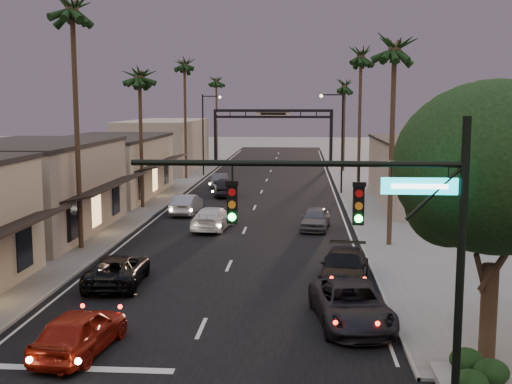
# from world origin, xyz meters

# --- Properties ---
(ground) EXTENTS (200.00, 200.00, 0.00)m
(ground) POSITION_xyz_m (0.00, 40.00, 0.00)
(ground) COLOR slate
(ground) RESTS_ON ground
(road) EXTENTS (14.00, 120.00, 0.02)m
(road) POSITION_xyz_m (0.00, 45.00, 0.00)
(road) COLOR black
(road) RESTS_ON ground
(sidewalk_left) EXTENTS (5.00, 92.00, 0.12)m
(sidewalk_left) POSITION_xyz_m (-9.50, 52.00, 0.06)
(sidewalk_left) COLOR slate
(sidewalk_left) RESTS_ON ground
(sidewalk_right) EXTENTS (5.00, 92.00, 0.12)m
(sidewalk_right) POSITION_xyz_m (9.50, 52.00, 0.06)
(sidewalk_right) COLOR slate
(sidewalk_right) RESTS_ON ground
(storefront_mid) EXTENTS (8.00, 14.00, 5.50)m
(storefront_mid) POSITION_xyz_m (-13.00, 26.00, 2.75)
(storefront_mid) COLOR gray
(storefront_mid) RESTS_ON ground
(storefront_far) EXTENTS (8.00, 16.00, 5.00)m
(storefront_far) POSITION_xyz_m (-13.00, 42.00, 2.50)
(storefront_far) COLOR tan
(storefront_far) RESTS_ON ground
(storefront_dist) EXTENTS (8.00, 20.00, 6.00)m
(storefront_dist) POSITION_xyz_m (-13.00, 65.00, 3.00)
(storefront_dist) COLOR gray
(storefront_dist) RESTS_ON ground
(building_right) EXTENTS (8.00, 18.00, 5.00)m
(building_right) POSITION_xyz_m (14.00, 40.00, 2.50)
(building_right) COLOR gray
(building_right) RESTS_ON ground
(traffic_signal) EXTENTS (8.51, 0.22, 7.80)m
(traffic_signal) POSITION_xyz_m (5.69, 4.00, 5.08)
(traffic_signal) COLOR black
(traffic_signal) RESTS_ON ground
(corner_tree) EXTENTS (6.20, 6.20, 8.80)m
(corner_tree) POSITION_xyz_m (9.48, 7.45, 5.98)
(corner_tree) COLOR #38281C
(corner_tree) RESTS_ON ground
(arch) EXTENTS (15.20, 0.40, 7.27)m
(arch) POSITION_xyz_m (0.00, 70.00, 5.53)
(arch) COLOR black
(arch) RESTS_ON ground
(streetlight_right) EXTENTS (2.13, 0.30, 9.00)m
(streetlight_right) POSITION_xyz_m (6.92, 45.00, 5.33)
(streetlight_right) COLOR black
(streetlight_right) RESTS_ON ground
(streetlight_left) EXTENTS (2.13, 0.30, 9.00)m
(streetlight_left) POSITION_xyz_m (-6.92, 58.00, 5.33)
(streetlight_left) COLOR black
(streetlight_left) RESTS_ON ground
(palm_lb) EXTENTS (3.20, 3.20, 15.20)m
(palm_lb) POSITION_xyz_m (-8.60, 22.00, 13.39)
(palm_lb) COLOR #38281C
(palm_lb) RESTS_ON ground
(palm_lc) EXTENTS (3.20, 3.20, 12.20)m
(palm_lc) POSITION_xyz_m (-8.60, 36.00, 10.47)
(palm_lc) COLOR #38281C
(palm_lc) RESTS_ON ground
(palm_ld) EXTENTS (3.20, 3.20, 14.20)m
(palm_ld) POSITION_xyz_m (-8.60, 55.00, 12.42)
(palm_ld) COLOR #38281C
(palm_ld) RESTS_ON ground
(palm_ra) EXTENTS (3.20, 3.20, 13.20)m
(palm_ra) POSITION_xyz_m (8.60, 24.00, 11.44)
(palm_ra) COLOR #38281C
(palm_ra) RESTS_ON ground
(palm_rb) EXTENTS (3.20, 3.20, 14.20)m
(palm_rb) POSITION_xyz_m (8.60, 44.00, 12.42)
(palm_rb) COLOR #38281C
(palm_rb) RESTS_ON ground
(palm_rc) EXTENTS (3.20, 3.20, 12.20)m
(palm_rc) POSITION_xyz_m (8.60, 64.00, 10.47)
(palm_rc) COLOR #38281C
(palm_rc) RESTS_ON ground
(palm_far) EXTENTS (3.20, 3.20, 13.20)m
(palm_far) POSITION_xyz_m (-8.30, 78.00, 11.44)
(palm_far) COLOR #38281C
(palm_far) RESTS_ON ground
(oncoming_red) EXTENTS (2.33, 4.61, 1.51)m
(oncoming_red) POSITION_xyz_m (-3.58, 7.44, 0.75)
(oncoming_red) COLOR maroon
(oncoming_red) RESTS_ON ground
(oncoming_pickup) EXTENTS (2.57, 5.08, 1.38)m
(oncoming_pickup) POSITION_xyz_m (-4.61, 15.34, 0.69)
(oncoming_pickup) COLOR black
(oncoming_pickup) RESTS_ON ground
(oncoming_silver) EXTENTS (1.79, 4.56, 1.48)m
(oncoming_silver) POSITION_xyz_m (-4.77, 33.76, 0.74)
(oncoming_silver) COLOR gray
(oncoming_silver) RESTS_ON ground
(oncoming_white) EXTENTS (2.67, 5.25, 1.46)m
(oncoming_white) POSITION_xyz_m (-2.06, 28.26, 0.73)
(oncoming_white) COLOR silver
(oncoming_white) RESTS_ON ground
(oncoming_dgrey) EXTENTS (2.54, 5.04, 1.65)m
(oncoming_dgrey) POSITION_xyz_m (-2.99, 43.03, 0.82)
(oncoming_dgrey) COLOR black
(oncoming_dgrey) RESTS_ON ground
(oncoming_grey_far) EXTENTS (1.79, 4.33, 1.40)m
(oncoming_grey_far) POSITION_xyz_m (-4.17, 48.53, 0.70)
(oncoming_grey_far) COLOR #444449
(oncoming_grey_far) RESTS_ON ground
(curbside_near) EXTENTS (3.21, 5.74, 1.52)m
(curbside_near) POSITION_xyz_m (5.44, 10.81, 0.76)
(curbside_near) COLOR black
(curbside_near) RESTS_ON ground
(curbside_black) EXTENTS (2.73, 5.35, 1.49)m
(curbside_black) POSITION_xyz_m (5.56, 16.31, 0.74)
(curbside_black) COLOR black
(curbside_black) RESTS_ON ground
(curbside_grey) EXTENTS (2.19, 4.37, 1.43)m
(curbside_grey) POSITION_xyz_m (4.53, 28.65, 0.71)
(curbside_grey) COLOR #525257
(curbside_grey) RESTS_ON ground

